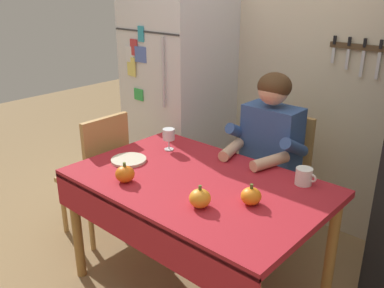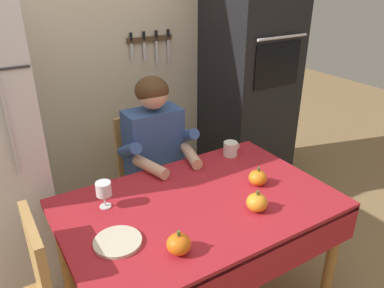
{
  "view_description": "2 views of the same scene",
  "coord_description": "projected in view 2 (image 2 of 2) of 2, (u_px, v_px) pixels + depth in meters",
  "views": [
    {
      "loc": [
        1.36,
        -1.47,
        1.76
      ],
      "look_at": [
        -0.15,
        0.22,
        0.88
      ],
      "focal_mm": 39.31,
      "sensor_mm": 36.0,
      "label": 1
    },
    {
      "loc": [
        -0.88,
        -1.26,
        1.84
      ],
      "look_at": [
        0.02,
        0.2,
        1.02
      ],
      "focal_mm": 35.02,
      "sensor_mm": 36.0,
      "label": 2
    }
  ],
  "objects": [
    {
      "name": "seated_person",
      "position": [
        159.0,
        156.0,
        2.42
      ],
      "size": [
        0.47,
        0.55,
        1.25
      ],
      "color": "#38384C",
      "rests_on": "ground"
    },
    {
      "name": "chair_behind_person",
      "position": [
        148.0,
        174.0,
        2.66
      ],
      "size": [
        0.4,
        0.4,
        0.93
      ],
      "color": "tan",
      "rests_on": "ground"
    },
    {
      "name": "coffee_mug",
      "position": [
        231.0,
        149.0,
        2.4
      ],
      "size": [
        0.12,
        0.09,
        0.09
      ],
      "color": "white",
      "rests_on": "dining_table"
    },
    {
      "name": "serving_tray",
      "position": [
        118.0,
        242.0,
        1.64
      ],
      "size": [
        0.21,
        0.21,
        0.02
      ],
      "primitive_type": "cylinder",
      "color": "beige",
      "rests_on": "dining_table"
    },
    {
      "name": "wine_glass",
      "position": [
        104.0,
        190.0,
        1.85
      ],
      "size": [
        0.08,
        0.08,
        0.14
      ],
      "color": "white",
      "rests_on": "dining_table"
    },
    {
      "name": "pumpkin_large",
      "position": [
        258.0,
        178.0,
        2.07
      ],
      "size": [
        0.1,
        0.1,
        0.11
      ],
      "color": "orange",
      "rests_on": "dining_table"
    },
    {
      "name": "dining_table",
      "position": [
        201.0,
        217.0,
        1.96
      ],
      "size": [
        1.4,
        0.9,
        0.74
      ],
      "color": "#9E6B33",
      "rests_on": "ground"
    },
    {
      "name": "wall_oven",
      "position": [
        249.0,
        76.0,
        3.0
      ],
      "size": [
        0.6,
        0.64,
        2.1
      ],
      "color": "black",
      "rests_on": "ground"
    },
    {
      "name": "pumpkin_medium",
      "position": [
        257.0,
        202.0,
        1.85
      ],
      "size": [
        0.11,
        0.11,
        0.11
      ],
      "color": "orange",
      "rests_on": "dining_table"
    },
    {
      "name": "back_wall_assembly",
      "position": [
        112.0,
        50.0,
        2.68
      ],
      "size": [
        3.7,
        0.13,
        2.6
      ],
      "color": "beige",
      "rests_on": "ground"
    },
    {
      "name": "pumpkin_small",
      "position": [
        179.0,
        244.0,
        1.57
      ],
      "size": [
        0.11,
        0.11,
        0.11
      ],
      "color": "orange",
      "rests_on": "dining_table"
    }
  ]
}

